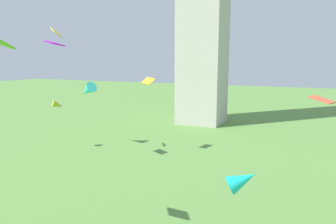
{
  "coord_description": "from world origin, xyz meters",
  "views": [
    {
      "loc": [
        8.61,
        3.93,
        9.25
      ],
      "look_at": [
        0.41,
        21.95,
        5.9
      ],
      "focal_mm": 32.49,
      "sensor_mm": 36.0,
      "label": 1
    }
  ],
  "objects_px": {
    "kite_flying_3": "(242,180)",
    "kite_flying_8": "(58,105)",
    "kite_flying_5": "(88,90)",
    "kite_flying_10": "(322,100)",
    "kite_flying_2": "(55,43)",
    "kite_flying_1": "(56,32)",
    "kite_flying_0": "(148,81)"
  },
  "relations": [
    {
      "from": "kite_flying_2",
      "to": "kite_flying_10",
      "type": "relative_size",
      "value": 1.24
    },
    {
      "from": "kite_flying_3",
      "to": "kite_flying_2",
      "type": "bearing_deg",
      "value": 47.83
    },
    {
      "from": "kite_flying_0",
      "to": "kite_flying_5",
      "type": "bearing_deg",
      "value": 94.74
    },
    {
      "from": "kite_flying_1",
      "to": "kite_flying_3",
      "type": "height_order",
      "value": "kite_flying_1"
    },
    {
      "from": "kite_flying_5",
      "to": "kite_flying_10",
      "type": "bearing_deg",
      "value": 87.19
    },
    {
      "from": "kite_flying_8",
      "to": "kite_flying_0",
      "type": "bearing_deg",
      "value": -127.48
    },
    {
      "from": "kite_flying_0",
      "to": "kite_flying_3",
      "type": "bearing_deg",
      "value": -137.26
    },
    {
      "from": "kite_flying_0",
      "to": "kite_flying_8",
      "type": "bearing_deg",
      "value": 107.55
    },
    {
      "from": "kite_flying_1",
      "to": "kite_flying_2",
      "type": "xyz_separation_m",
      "value": [
        1.51,
        -1.82,
        -1.12
      ]
    },
    {
      "from": "kite_flying_0",
      "to": "kite_flying_3",
      "type": "distance_m",
      "value": 18.2
    },
    {
      "from": "kite_flying_2",
      "to": "kite_flying_3",
      "type": "relative_size",
      "value": 1.11
    },
    {
      "from": "kite_flying_2",
      "to": "kite_flying_0",
      "type": "bearing_deg",
      "value": -113.3
    },
    {
      "from": "kite_flying_2",
      "to": "kite_flying_3",
      "type": "height_order",
      "value": "kite_flying_2"
    },
    {
      "from": "kite_flying_0",
      "to": "kite_flying_5",
      "type": "relative_size",
      "value": 0.58
    },
    {
      "from": "kite_flying_0",
      "to": "kite_flying_3",
      "type": "relative_size",
      "value": 0.8
    },
    {
      "from": "kite_flying_5",
      "to": "kite_flying_10",
      "type": "relative_size",
      "value": 1.55
    },
    {
      "from": "kite_flying_1",
      "to": "kite_flying_5",
      "type": "height_order",
      "value": "kite_flying_1"
    },
    {
      "from": "kite_flying_5",
      "to": "kite_flying_1",
      "type": "bearing_deg",
      "value": 10.88
    },
    {
      "from": "kite_flying_0",
      "to": "kite_flying_3",
      "type": "xyz_separation_m",
      "value": [
        11.82,
        -13.48,
        -3.18
      ]
    },
    {
      "from": "kite_flying_5",
      "to": "kite_flying_8",
      "type": "bearing_deg",
      "value": -29.94
    },
    {
      "from": "kite_flying_1",
      "to": "kite_flying_5",
      "type": "relative_size",
      "value": 0.59
    },
    {
      "from": "kite_flying_1",
      "to": "kite_flying_3",
      "type": "xyz_separation_m",
      "value": [
        19.09,
        -9.2,
        -7.72
      ]
    },
    {
      "from": "kite_flying_0",
      "to": "kite_flying_5",
      "type": "distance_m",
      "value": 7.24
    },
    {
      "from": "kite_flying_3",
      "to": "kite_flying_10",
      "type": "distance_m",
      "value": 8.04
    },
    {
      "from": "kite_flying_1",
      "to": "kite_flying_8",
      "type": "bearing_deg",
      "value": -8.26
    },
    {
      "from": "kite_flying_1",
      "to": "kite_flying_0",
      "type": "bearing_deg",
      "value": -118.2
    },
    {
      "from": "kite_flying_0",
      "to": "kite_flying_10",
      "type": "relative_size",
      "value": 0.9
    },
    {
      "from": "kite_flying_3",
      "to": "kite_flying_10",
      "type": "relative_size",
      "value": 1.12
    },
    {
      "from": "kite_flying_1",
      "to": "kite_flying_3",
      "type": "relative_size",
      "value": 0.82
    },
    {
      "from": "kite_flying_1",
      "to": "kite_flying_10",
      "type": "distance_m",
      "value": 22.87
    },
    {
      "from": "kite_flying_3",
      "to": "kite_flying_8",
      "type": "relative_size",
      "value": 1.16
    },
    {
      "from": "kite_flying_3",
      "to": "kite_flying_8",
      "type": "xyz_separation_m",
      "value": [
        -21.04,
        10.82,
        0.6
      ]
    }
  ]
}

